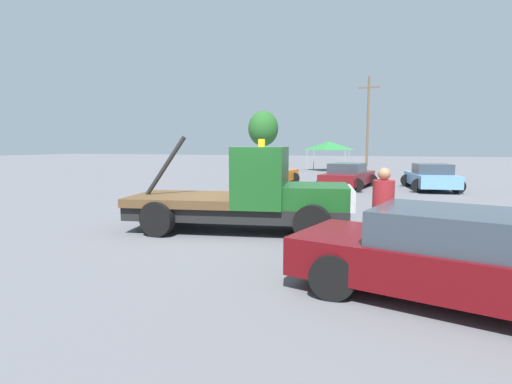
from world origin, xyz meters
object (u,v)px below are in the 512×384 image
utility_pole (368,119)px  parked_car_orange (269,174)px  parked_car_maroon (348,176)px  person_near_truck (383,208)px  foreground_car (466,259)px  tree_left (263,129)px  traffic_cone (266,203)px  parked_car_skyblue (431,177)px  tow_truck (251,196)px  canopy_tent_green (329,146)px

utility_pole → parked_car_orange: bearing=-99.6°
parked_car_orange → parked_car_maroon: (4.39, -0.04, 0.00)m
person_near_truck → parked_car_orange: size_ratio=0.39×
foreground_car → tree_left: bearing=126.1°
utility_pole → parked_car_maroon: bearing=-89.1°
traffic_cone → parked_car_orange: bearing=106.3°
parked_car_skyblue → tree_left: (-16.33, 23.05, 3.58)m
tow_truck → utility_pole: (0.94, 35.26, 4.11)m
canopy_tent_green → utility_pole: bearing=72.3°
foreground_car → canopy_tent_green: size_ratio=1.59×
tree_left → parked_car_maroon: bearing=-62.7°
parked_car_orange → utility_pole: 24.33m
parked_car_maroon → parked_car_orange: bearing=98.8°
parked_car_skyblue → traffic_cone: (-6.06, -8.90, -0.39)m
person_near_truck → parked_car_maroon: person_near_truck is taller
tow_truck → person_near_truck: size_ratio=3.30×
tow_truck → parked_car_orange: 12.07m
canopy_tent_green → traffic_cone: size_ratio=6.08×
parked_car_maroon → canopy_tent_green: bearing=21.7°
tow_truck → parked_car_skyblue: bearing=56.5°
parked_car_skyblue → tow_truck: bearing=148.1°
parked_car_skyblue → utility_pole: 23.81m
parked_car_orange → canopy_tent_green: (1.16, 14.73, 1.60)m
person_near_truck → tree_left: tree_left is taller
tree_left → traffic_cone: (10.27, -31.95, -3.98)m
parked_car_skyblue → foreground_car: bearing=168.6°
parked_car_skyblue → utility_pole: bearing=2.9°
traffic_cone → utility_pole: bearing=87.2°
tow_truck → parked_car_orange: (-3.06, 11.68, -0.30)m
canopy_tent_green → utility_pole: utility_pole is taller
person_near_truck → parked_car_orange: person_near_truck is taller
tow_truck → canopy_tent_green: canopy_tent_green is taller
foreground_car → traffic_cone: 8.75m
parked_car_maroon → parked_car_skyblue: size_ratio=1.08×
tow_truck → tree_left: tree_left is taller
parked_car_skyblue → traffic_cone: 10.77m
parked_car_orange → tree_left: size_ratio=0.74×
parked_car_orange → utility_pole: utility_pole is taller
parked_car_orange → tree_left: 25.19m
parked_car_maroon → tree_left: tree_left is taller
parked_car_maroon → traffic_cone: 8.48m
parked_car_orange → parked_car_skyblue: 8.50m
tow_truck → utility_pole: utility_pole is taller
parked_car_maroon → foreground_car: bearing=-158.9°
tow_truck → canopy_tent_green: 26.50m
canopy_tent_green → tree_left: size_ratio=0.53×
parked_car_maroon → canopy_tent_green: canopy_tent_green is taller
person_near_truck → traffic_cone: bearing=-147.5°
person_near_truck → parked_car_skyblue: (2.09, 14.12, -0.41)m
person_near_truck → utility_pole: utility_pole is taller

